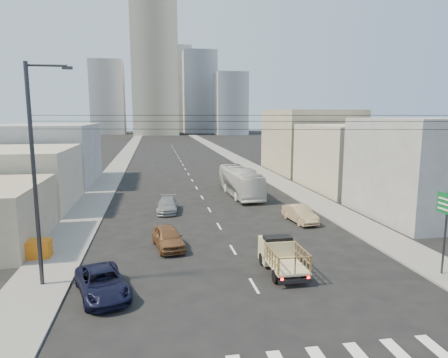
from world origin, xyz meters
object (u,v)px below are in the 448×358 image
object	(u,v)px
flatbed_pickup	(282,254)
green_sign	(446,213)
navy_pickup	(102,283)
streetlamp_left	(36,170)
crate_stack	(36,249)
city_bus	(240,182)
sedan_brown	(168,237)
sedan_tan	(300,214)
sedan_grey	(167,205)

from	to	relation	value
flatbed_pickup	green_sign	distance (m)	9.68
flatbed_pickup	navy_pickup	world-z (taller)	flatbed_pickup
flatbed_pickup	streetlamp_left	bearing A→B (deg)	178.97
navy_pickup	crate_stack	xyz separation A→B (m)	(-4.92, 6.28, 0.00)
navy_pickup	green_sign	world-z (taller)	green_sign
navy_pickup	green_sign	distance (m)	19.50
flatbed_pickup	crate_stack	size ratio (longest dim) A/B	2.45
streetlamp_left	crate_stack	bearing A→B (deg)	109.57
city_bus	navy_pickup	bearing A→B (deg)	-119.80
navy_pickup	sedan_brown	size ratio (longest dim) A/B	1.10
city_bus	green_sign	xyz separation A→B (m)	(6.63, -24.98, 2.14)
sedan_tan	crate_stack	distance (m)	20.96
flatbed_pickup	navy_pickup	distance (m)	10.33
streetlamp_left	flatbed_pickup	bearing A→B (deg)	-1.03
navy_pickup	streetlamp_left	bearing A→B (deg)	134.86
sedan_brown	sedan_grey	xyz separation A→B (m)	(0.32, 10.62, -0.09)
sedan_tan	navy_pickup	bearing A→B (deg)	-148.77
crate_stack	streetlamp_left	bearing A→B (deg)	-70.43
navy_pickup	green_sign	bearing A→B (deg)	-19.30
flatbed_pickup	green_sign	size ratio (longest dim) A/B	0.88
flatbed_pickup	city_bus	xyz separation A→B (m)	(2.41, 22.73, 0.50)
city_bus	sedan_brown	xyz separation A→B (m)	(-8.96, -17.27, -0.84)
navy_pickup	green_sign	size ratio (longest dim) A/B	0.99
green_sign	crate_stack	xyz separation A→B (m)	(-24.16, 7.02, -3.05)
crate_stack	navy_pickup	bearing A→B (deg)	-51.93
sedan_tan	streetlamp_left	world-z (taller)	streetlamp_left
flatbed_pickup	streetlamp_left	xyz separation A→B (m)	(-13.52, 0.24, 5.34)
city_bus	crate_stack	distance (m)	25.12
city_bus	sedan_grey	bearing A→B (deg)	-144.76
green_sign	crate_stack	size ratio (longest dim) A/B	2.78
flatbed_pickup	sedan_tan	distance (m)	11.54
navy_pickup	streetlamp_left	world-z (taller)	streetlamp_left
green_sign	streetlamp_left	size ratio (longest dim) A/B	0.42
green_sign	sedan_brown	bearing A→B (deg)	153.69
sedan_grey	crate_stack	distance (m)	14.39
city_bus	sedan_grey	distance (m)	10.95
green_sign	streetlamp_left	distance (m)	22.86
sedan_tan	crate_stack	world-z (taller)	sedan_tan
navy_pickup	green_sign	xyz separation A→B (m)	(19.24, -0.74, 3.06)
sedan_tan	sedan_grey	world-z (taller)	sedan_tan
green_sign	streetlamp_left	bearing A→B (deg)	173.68
sedan_tan	sedan_brown	bearing A→B (deg)	-163.78
sedan_brown	navy_pickup	bearing A→B (deg)	-127.19
navy_pickup	sedan_grey	size ratio (longest dim) A/B	1.07
sedan_brown	green_sign	distance (m)	17.65
sedan_grey	city_bus	bearing A→B (deg)	41.96
navy_pickup	sedan_brown	distance (m)	7.87
crate_stack	flatbed_pickup	bearing A→B (deg)	-17.47
flatbed_pickup	streetlamp_left	world-z (taller)	streetlamp_left
city_bus	sedan_tan	distance (m)	12.68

